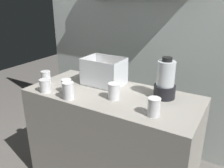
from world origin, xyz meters
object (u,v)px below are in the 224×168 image
Objects in this scene: juice_cup_beet_left at (45,86)px; juice_cup_pomegranate_rightmost at (154,108)px; juice_cup_beet_middle at (67,86)px; juice_cup_mango_right at (68,91)px; juice_cup_carrot_far_left at (46,78)px; carrot_display_bin at (104,76)px; juice_cup_pomegranate_far_right at (114,92)px; blender_pitcher at (165,81)px.

juice_cup_pomegranate_rightmost is at bearing 4.55° from juice_cup_beet_left.
juice_cup_mango_right reaches higher than juice_cup_beet_middle.
juice_cup_carrot_far_left is 0.20m from juice_cup_beet_left.
carrot_display_bin is at bearing 51.74° from juice_cup_beet_left.
juice_cup_pomegranate_far_right is at bearing 16.58° from juice_cup_beet_left.
juice_cup_pomegranate_rightmost is at bearing -4.09° from juice_cup_carrot_far_left.
juice_cup_carrot_far_left is at bearing 175.91° from juice_cup_pomegranate_rightmost.
juice_cup_mango_right is at bearing -42.56° from juice_cup_beet_middle.
juice_cup_beet_left is 0.85× the size of juice_cup_pomegranate_rightmost.
carrot_display_bin is 0.56m from blender_pitcher.
juice_cup_mango_right is at bearing -150.26° from juice_cup_pomegranate_far_right.
juice_cup_pomegranate_rightmost is at bearing -83.41° from blender_pitcher.
blender_pitcher is 2.84× the size of juice_cup_beet_middle.
juice_cup_beet_middle is at bearing 179.35° from juice_cup_pomegranate_rightmost.
juice_cup_pomegranate_far_right reaches higher than juice_cup_carrot_far_left.
juice_cup_carrot_far_left is (-1.00, -0.24, -0.08)m from blender_pitcher.
carrot_display_bin reaches higher than juice_cup_mango_right.
juice_cup_pomegranate_far_right is at bearing -44.96° from carrot_display_bin.
juice_cup_pomegranate_far_right is at bearing -144.69° from blender_pitcher.
juice_cup_carrot_far_left is 0.90× the size of juice_cup_pomegranate_rightmost.
carrot_display_bin is 1.08× the size of blender_pitcher.
juice_cup_pomegranate_rightmost is (0.04, -0.32, -0.08)m from blender_pitcher.
juice_cup_beet_middle is 0.89× the size of juice_cup_pomegranate_rightmost.
blender_pitcher reaches higher than juice_cup_carrot_far_left.
juice_cup_mango_right is (0.09, -0.09, 0.01)m from juice_cup_beet_middle.
carrot_display_bin is 0.41m from juice_cup_mango_right.
blender_pitcher reaches higher than juice_cup_beet_middle.
juice_cup_carrot_far_left is 1.01× the size of juice_cup_beet_middle.
juice_cup_beet_left is at bearing -163.42° from juice_cup_pomegranate_far_right.
juice_cup_beet_middle is at bearing -12.55° from juice_cup_carrot_far_left.
carrot_display_bin is 3.04× the size of juice_cup_carrot_far_left.
carrot_display_bin is 3.22× the size of juice_cup_beet_left.
juice_cup_beet_middle is (0.16, 0.08, 0.00)m from juice_cup_beet_left.
blender_pitcher is at bearing -1.04° from carrot_display_bin.
juice_cup_pomegranate_rightmost is at bearing -0.65° from juice_cup_beet_middle.
carrot_display_bin is 0.51m from juice_cup_beet_left.
juice_cup_carrot_far_left is at bearing -150.92° from carrot_display_bin.
juice_cup_pomegranate_far_right is 1.01× the size of juice_cup_pomegranate_rightmost.
carrot_display_bin is 2.60× the size of juice_cup_mango_right.
juice_cup_mango_right is at bearing -1.44° from juice_cup_beet_left.
juice_cup_pomegranate_rightmost reaches higher than juice_cup_carrot_far_left.
carrot_display_bin is 3.08× the size of juice_cup_beet_middle.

